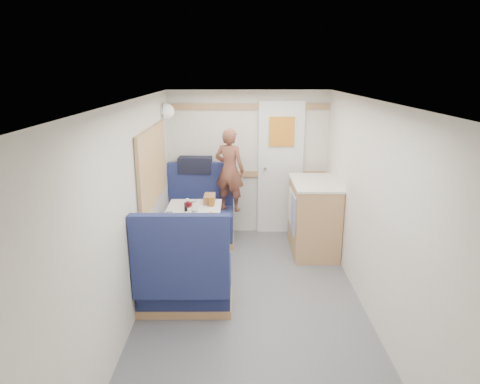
{
  "coord_description": "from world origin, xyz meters",
  "views": [
    {
      "loc": [
        -0.12,
        -3.58,
        2.26
      ],
      "look_at": [
        -0.12,
        0.9,
        0.97
      ],
      "focal_mm": 32.0,
      "sensor_mm": 36.0,
      "label": 1
    }
  ],
  "objects_px": {
    "bench_far": "(200,220)",
    "wine_glass": "(189,205)",
    "orange_fruit": "(211,215)",
    "beer_glass": "(211,202)",
    "duffel_bag": "(195,165)",
    "salt_grinder": "(187,203)",
    "bench_near": "(185,281)",
    "tumbler_left": "(170,217)",
    "tumbler_right": "(194,207)",
    "pepper_grinder": "(186,207)",
    "cheese_block": "(187,215)",
    "person": "(230,170)",
    "dome_light": "(166,112)",
    "dinette_table": "(193,224)",
    "tray": "(197,219)",
    "bread_loaf": "(210,199)",
    "galley_counter": "(313,216)"
  },
  "relations": [
    {
      "from": "tumbler_right",
      "to": "pepper_grinder",
      "type": "bearing_deg",
      "value": 171.56
    },
    {
      "from": "dome_light",
      "to": "salt_grinder",
      "type": "height_order",
      "value": "dome_light"
    },
    {
      "from": "dome_light",
      "to": "person",
      "type": "xyz_separation_m",
      "value": [
        0.79,
        0.0,
        -0.75
      ]
    },
    {
      "from": "bench_near",
      "to": "orange_fruit",
      "type": "relative_size",
      "value": 14.16
    },
    {
      "from": "orange_fruit",
      "to": "tumbler_right",
      "type": "height_order",
      "value": "tumbler_right"
    },
    {
      "from": "dinette_table",
      "to": "orange_fruit",
      "type": "distance_m",
      "value": 0.43
    },
    {
      "from": "dinette_table",
      "to": "pepper_grinder",
      "type": "distance_m",
      "value": 0.22
    },
    {
      "from": "person",
      "to": "wine_glass",
      "type": "distance_m",
      "value": 1.11
    },
    {
      "from": "orange_fruit",
      "to": "beer_glass",
      "type": "xyz_separation_m",
      "value": [
        -0.03,
        0.48,
        -0.0
      ]
    },
    {
      "from": "cheese_block",
      "to": "tumbler_left",
      "type": "distance_m",
      "value": 0.21
    },
    {
      "from": "wine_glass",
      "to": "pepper_grinder",
      "type": "height_order",
      "value": "wine_glass"
    },
    {
      "from": "bench_far",
      "to": "salt_grinder",
      "type": "xyz_separation_m",
      "value": [
        -0.08,
        -0.72,
        0.47
      ]
    },
    {
      "from": "cheese_block",
      "to": "beer_glass",
      "type": "bearing_deg",
      "value": 61.68
    },
    {
      "from": "tray",
      "to": "tumbler_right",
      "type": "distance_m",
      "value": 0.3
    },
    {
      "from": "dinette_table",
      "to": "galley_counter",
      "type": "relative_size",
      "value": 1.0
    },
    {
      "from": "beer_glass",
      "to": "bread_loaf",
      "type": "xyz_separation_m",
      "value": [
        -0.03,
        0.14,
        -0.0
      ]
    },
    {
      "from": "dome_light",
      "to": "tumbler_right",
      "type": "relative_size",
      "value": 1.71
    },
    {
      "from": "galley_counter",
      "to": "pepper_grinder",
      "type": "height_order",
      "value": "galley_counter"
    },
    {
      "from": "bench_far",
      "to": "wine_glass",
      "type": "height_order",
      "value": "bench_far"
    },
    {
      "from": "duffel_bag",
      "to": "pepper_grinder",
      "type": "xyz_separation_m",
      "value": [
        -0.0,
        -1.12,
        -0.24
      ]
    },
    {
      "from": "duffel_bag",
      "to": "bread_loaf",
      "type": "bearing_deg",
      "value": -70.76
    },
    {
      "from": "bench_near",
      "to": "tumbler_left",
      "type": "bearing_deg",
      "value": 112.1
    },
    {
      "from": "bench_near",
      "to": "tumbler_right",
      "type": "bearing_deg",
      "value": 88.43
    },
    {
      "from": "wine_glass",
      "to": "duffel_bag",
      "type": "bearing_deg",
      "value": 92.19
    },
    {
      "from": "galley_counter",
      "to": "person",
      "type": "relative_size",
      "value": 0.84
    },
    {
      "from": "orange_fruit",
      "to": "cheese_block",
      "type": "distance_m",
      "value": 0.26
    },
    {
      "from": "bench_near",
      "to": "tumbler_left",
      "type": "distance_m",
      "value": 0.71
    },
    {
      "from": "wine_glass",
      "to": "tumbler_left",
      "type": "height_order",
      "value": "wine_glass"
    },
    {
      "from": "tumbler_right",
      "to": "dinette_table",
      "type": "bearing_deg",
      "value": 144.6
    },
    {
      "from": "person",
      "to": "cheese_block",
      "type": "height_order",
      "value": "person"
    },
    {
      "from": "duffel_bag",
      "to": "wine_glass",
      "type": "relative_size",
      "value": 2.68
    },
    {
      "from": "tray",
      "to": "tumbler_right",
      "type": "bearing_deg",
      "value": 100.29
    },
    {
      "from": "galley_counter",
      "to": "salt_grinder",
      "type": "height_order",
      "value": "galley_counter"
    },
    {
      "from": "duffel_bag",
      "to": "wine_glass",
      "type": "height_order",
      "value": "duffel_bag"
    },
    {
      "from": "galley_counter",
      "to": "beer_glass",
      "type": "height_order",
      "value": "galley_counter"
    },
    {
      "from": "beer_glass",
      "to": "salt_grinder",
      "type": "bearing_deg",
      "value": -172.52
    },
    {
      "from": "tray",
      "to": "bread_loaf",
      "type": "bearing_deg",
      "value": 81.43
    },
    {
      "from": "bread_loaf",
      "to": "duffel_bag",
      "type": "bearing_deg",
      "value": 106.91
    },
    {
      "from": "bench_near",
      "to": "dome_light",
      "type": "relative_size",
      "value": 5.25
    },
    {
      "from": "dinette_table",
      "to": "dome_light",
      "type": "height_order",
      "value": "dome_light"
    },
    {
      "from": "dinette_table",
      "to": "bench_far",
      "type": "bearing_deg",
      "value": 90.0
    },
    {
      "from": "tumbler_right",
      "to": "pepper_grinder",
      "type": "distance_m",
      "value": 0.1
    },
    {
      "from": "bench_far",
      "to": "tumbler_right",
      "type": "relative_size",
      "value": 8.97
    },
    {
      "from": "duffel_bag",
      "to": "tray",
      "type": "bearing_deg",
      "value": -81.67
    },
    {
      "from": "dinette_table",
      "to": "beer_glass",
      "type": "bearing_deg",
      "value": 41.88
    },
    {
      "from": "bench_far",
      "to": "person",
      "type": "relative_size",
      "value": 0.96
    },
    {
      "from": "dome_light",
      "to": "beer_glass",
      "type": "bearing_deg",
      "value": -48.82
    },
    {
      "from": "duffel_bag",
      "to": "salt_grinder",
      "type": "bearing_deg",
      "value": -87.79
    },
    {
      "from": "duffel_bag",
      "to": "beer_glass",
      "type": "bearing_deg",
      "value": -71.55
    },
    {
      "from": "tray",
      "to": "wine_glass",
      "type": "height_order",
      "value": "wine_glass"
    }
  ]
}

